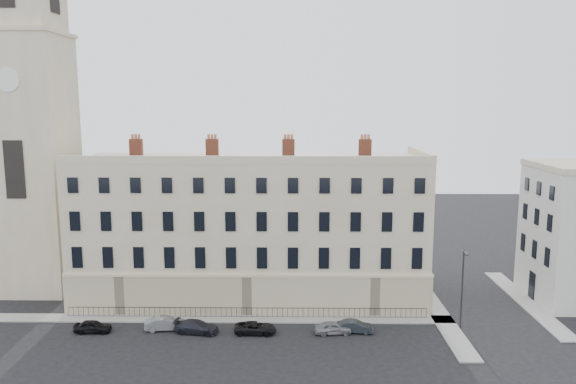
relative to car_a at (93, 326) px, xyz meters
name	(u,v)px	position (x,y,z in m)	size (l,w,h in m)	color
ground	(310,342)	(19.77, -1.76, -0.57)	(160.00, 160.00, 0.00)	black
terrace	(251,228)	(13.80, 10.21, 6.93)	(36.22, 12.22, 17.00)	#C7B594
church_tower	(30,122)	(-10.23, 12.24, 18.09)	(8.00, 8.13, 44.00)	#C7B594
pavement_terrace	(205,319)	(9.77, 3.24, -0.51)	(48.00, 2.00, 0.12)	gray
pavement_east_return	(435,308)	(32.77, 6.24, -0.51)	(2.00, 24.00, 0.12)	gray
pavement_adjacent	(526,302)	(42.77, 8.24, -0.51)	(2.00, 20.00, 0.12)	gray
railings	(247,312)	(13.77, 3.64, -0.02)	(35.00, 0.04, 0.96)	black
car_a	(93,326)	(0.00, 0.00, 0.00)	(1.34, 3.34, 1.14)	black
car_b	(166,323)	(6.52, 0.66, 0.05)	(1.30, 3.74, 1.23)	slate
car_c	(197,327)	(9.51, 0.00, 0.02)	(1.65, 4.06, 1.18)	black
car_d	(255,328)	(14.87, -0.05, -0.04)	(1.76, 3.81, 1.06)	black
car_e	(333,328)	(21.92, -0.04, 0.01)	(1.37, 3.40, 1.16)	gray
car_f	(355,327)	(23.96, 0.29, -0.01)	(1.18, 3.39, 1.12)	#23282E
streetlamp	(462,285)	(33.83, 1.16, 3.66)	(0.39, 1.65, 7.63)	#2D2D32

